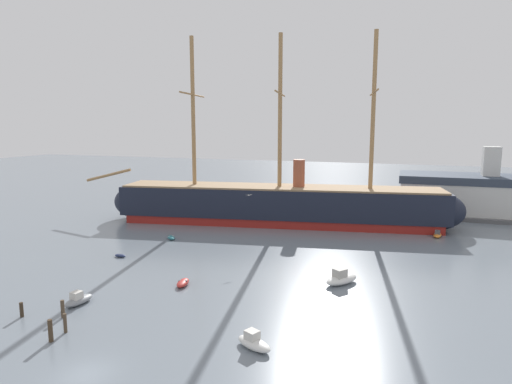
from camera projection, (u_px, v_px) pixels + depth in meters
The scene contains 17 objects.
ground_plane at pixel (87, 375), 34.07m from camera, with size 400.00×400.00×0.00m, color slate.
tall_ship at pixel (279, 204), 85.31m from camera, with size 74.27×20.44×35.91m.
motorboat_foreground_left at pixel (78, 300), 47.34m from camera, with size 1.91×3.70×1.49m.
motorboat_foreground_right at pixel (254, 342), 38.03m from camera, with size 3.98×2.99×1.55m.
dinghy_near_centre at pixel (183, 283), 52.88m from camera, with size 1.75×3.04×0.67m.
dinghy_mid_left at pixel (120, 256), 64.24m from camera, with size 1.82×0.81×0.43m.
motorboat_mid_right at pixel (341, 278), 53.34m from camera, with size 4.38×4.95×1.98m.
dinghy_alongside_bow at pixel (171, 238), 74.18m from camera, with size 2.52×2.54×0.59m.
dinghy_far_left at pixel (170, 213), 95.02m from camera, with size 2.52×3.08×0.67m.
motorboat_far_right at pixel (437, 235), 75.49m from camera, with size 1.67×3.12×1.25m.
sailboat_distant_centre at pixel (304, 216), 91.12m from camera, with size 3.87×1.76×4.86m.
mooring_piling_nearest at pixel (22, 310), 44.19m from camera, with size 0.37×0.37×1.51m, color #382B1E.
mooring_piling_left_pair at pixel (65, 323), 40.84m from camera, with size 0.32×0.32×1.86m, color #4C3D2D.
mooring_piling_right_pair at pixel (63, 309), 44.05m from camera, with size 0.37×0.37×1.82m, color #4C3D2D.
mooring_piling_midwater at pixel (50, 331), 39.11m from camera, with size 0.41×0.41×2.07m, color #423323.
dockside_warehouse_right at pixel (493, 196), 91.45m from camera, with size 40.49×14.91×14.73m.
seagull_in_flight at pixel (249, 195), 66.10m from camera, with size 0.74×0.88×0.13m.
Camera 1 is at (22.89, -25.35, 19.26)m, focal length 30.77 mm.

